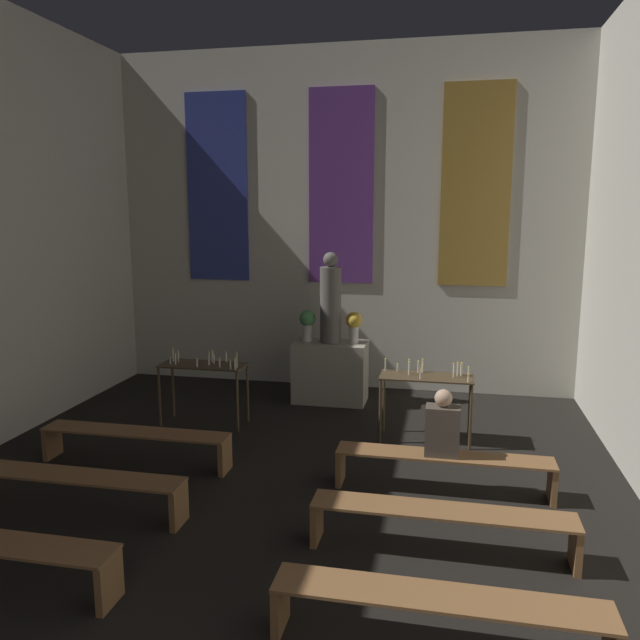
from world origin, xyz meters
TOP-DOWN VIEW (x-y plane):
  - wall_back at (0.00, 9.50)m, footprint 7.90×0.16m
  - altar at (0.00, 8.53)m, footprint 1.14×0.63m
  - statue at (0.00, 8.53)m, footprint 0.33×0.33m
  - flower_vase_left at (-0.37, 8.53)m, footprint 0.25×0.25m
  - flower_vase_right at (0.37, 8.53)m, footprint 0.25×0.25m
  - candle_rack_left at (-1.54, 7.11)m, footprint 1.20×0.50m
  - candle_rack_right at (1.55, 7.12)m, footprint 1.20×0.50m
  - pew_second_right at (1.80, 3.07)m, footprint 2.30×0.36m
  - pew_third_left at (-1.80, 4.33)m, footprint 2.30×0.36m
  - pew_third_right at (1.80, 4.33)m, footprint 2.30×0.36m
  - pew_back_left at (-1.80, 5.60)m, footprint 2.30×0.36m
  - pew_back_right at (1.80, 5.60)m, footprint 2.30×0.36m
  - person_seated at (1.77, 5.60)m, footprint 0.36×0.24m

SIDE VIEW (x-z plane):
  - pew_second_right at x=1.80m, z-range 0.11..0.53m
  - pew_third_left at x=-1.80m, z-range 0.11..0.53m
  - pew_third_right at x=1.80m, z-range 0.11..0.53m
  - pew_back_left at x=-1.80m, z-range 0.11..0.53m
  - pew_back_right at x=1.80m, z-range 0.11..0.53m
  - altar at x=0.00m, z-range 0.00..0.96m
  - person_seated at x=1.77m, z-range 0.37..1.09m
  - candle_rack_left at x=-1.54m, z-range 0.22..1.29m
  - candle_rack_right at x=1.55m, z-range 0.22..1.29m
  - flower_vase_left at x=-0.37m, z-range 1.02..1.51m
  - flower_vase_right at x=0.37m, z-range 1.02..1.51m
  - statue at x=0.00m, z-range 0.90..2.31m
  - wall_back at x=0.00m, z-range 0.03..5.65m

